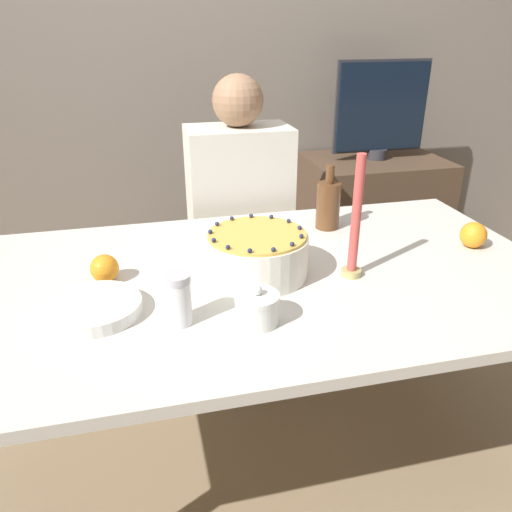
% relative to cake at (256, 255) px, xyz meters
% --- Properties ---
extents(ground_plane, '(12.00, 12.00, 0.00)m').
position_rel_cake_xyz_m(ground_plane, '(0.00, 0.00, -0.80)').
color(ground_plane, '#8C7556').
extents(wall_behind, '(8.00, 0.05, 2.60)m').
position_rel_cake_xyz_m(wall_behind, '(0.00, 1.40, 0.50)').
color(wall_behind, slate).
rests_on(wall_behind, ground_plane).
extents(dining_table, '(1.70, 0.95, 0.74)m').
position_rel_cake_xyz_m(dining_table, '(0.00, 0.00, -0.16)').
color(dining_table, beige).
rests_on(dining_table, ground_plane).
extents(cake, '(0.28, 0.28, 0.14)m').
position_rel_cake_xyz_m(cake, '(0.00, 0.00, 0.00)').
color(cake, white).
rests_on(cake, dining_table).
extents(sugar_bowl, '(0.10, 0.10, 0.10)m').
position_rel_cake_xyz_m(sugar_bowl, '(-0.05, -0.24, -0.02)').
color(sugar_bowl, white).
rests_on(sugar_bowl, dining_table).
extents(sugar_shaker, '(0.06, 0.06, 0.13)m').
position_rel_cake_xyz_m(sugar_shaker, '(-0.23, -0.20, 0.00)').
color(sugar_shaker, white).
rests_on(sugar_shaker, dining_table).
extents(plate_stack, '(0.22, 0.22, 0.03)m').
position_rel_cake_xyz_m(plate_stack, '(-0.42, -0.11, -0.05)').
color(plate_stack, white).
rests_on(plate_stack, dining_table).
extents(candle, '(0.06, 0.06, 0.34)m').
position_rel_cake_xyz_m(candle, '(0.26, -0.07, 0.08)').
color(candle, tan).
rests_on(candle, dining_table).
extents(bottle, '(0.08, 0.08, 0.22)m').
position_rel_cake_xyz_m(bottle, '(0.32, 0.29, 0.02)').
color(bottle, brown).
rests_on(bottle, dining_table).
extents(orange_fruit_0, '(0.08, 0.08, 0.08)m').
position_rel_cake_xyz_m(orange_fruit_0, '(0.70, 0.03, -0.02)').
color(orange_fruit_0, orange).
rests_on(orange_fruit_0, dining_table).
extents(orange_fruit_1, '(0.08, 0.08, 0.08)m').
position_rel_cake_xyz_m(orange_fruit_1, '(-0.40, 0.06, -0.02)').
color(orange_fruit_1, orange).
rests_on(orange_fruit_1, dining_table).
extents(person_man_blue_shirt, '(0.40, 0.34, 1.21)m').
position_rel_cake_xyz_m(person_man_blue_shirt, '(0.09, 0.67, -0.28)').
color(person_man_blue_shirt, '#2D2D38').
rests_on(person_man_blue_shirt, ground_plane).
extents(side_cabinet, '(0.69, 0.50, 0.74)m').
position_rel_cake_xyz_m(side_cabinet, '(0.90, 1.10, -0.43)').
color(side_cabinet, '#4C3828').
rests_on(side_cabinet, ground_plane).
extents(tv_monitor, '(0.48, 0.10, 0.48)m').
position_rel_cake_xyz_m(tv_monitor, '(0.90, 1.11, 0.19)').
color(tv_monitor, '#2D2D33').
rests_on(tv_monitor, side_cabinet).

